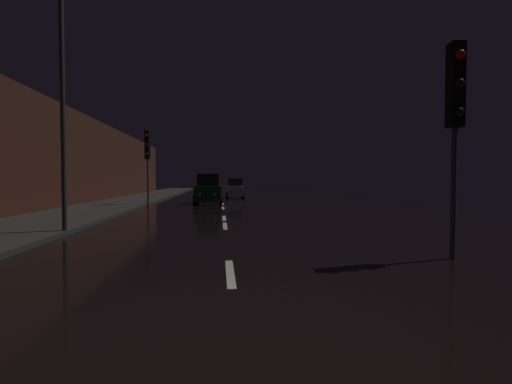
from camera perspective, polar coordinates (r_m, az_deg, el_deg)
name	(u,v)px	position (r m, az deg, el deg)	size (l,w,h in m)	color
ground	(222,203)	(28.91, -5.03, -1.69)	(27.04, 84.00, 0.02)	black
sidewalk_left	(123,203)	(29.77, -19.26, -1.52)	(4.40, 84.00, 0.15)	#33302D
building_facade_left	(66,158)	(27.19, -26.46, 4.57)	(0.80, 63.00, 6.32)	#472319
lane_centerline	(224,217)	(18.36, -4.80, -3.74)	(0.16, 22.54, 0.01)	beige
traffic_light_far_left	(147,151)	(26.71, -15.91, 5.88)	(0.36, 0.48, 5.05)	#38383A
traffic_light_near_right	(456,102)	(9.93, 27.66, 11.78)	(0.34, 0.47, 4.90)	#38383A
streetlamp_overhead	(75,65)	(14.15, -25.38, 16.72)	(1.70, 0.44, 8.46)	#2D2D30
car_approaching_headlights	(208,190)	(28.22, -7.13, 0.28)	(2.02, 4.37, 2.20)	#0F3819
car_distant_taillights	(235,189)	(37.03, -3.18, 0.45)	(1.71, 3.69, 1.86)	silver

